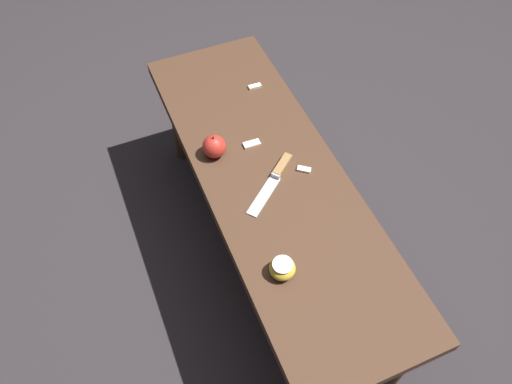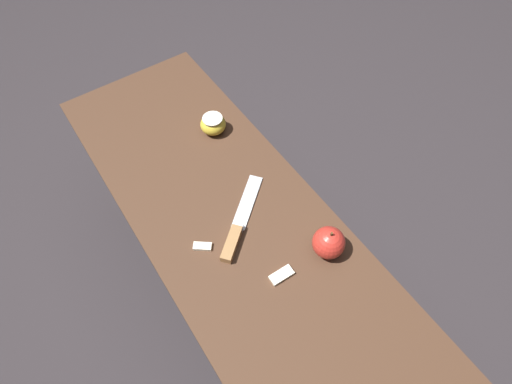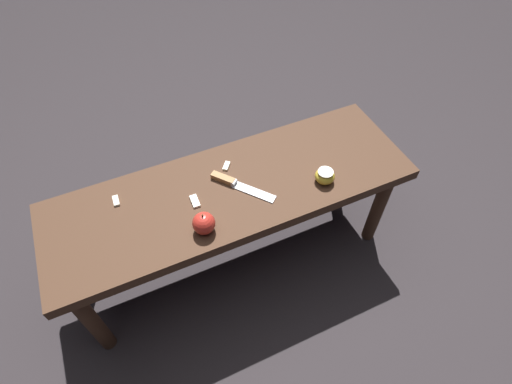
{
  "view_description": "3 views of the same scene",
  "coord_description": "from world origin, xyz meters",
  "px_view_note": "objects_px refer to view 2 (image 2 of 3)",
  "views": [
    {
      "loc": [
        -0.8,
        0.39,
        1.58
      ],
      "look_at": [
        -0.06,
        0.07,
        0.48
      ],
      "focal_mm": 35.0,
      "sensor_mm": 36.0,
      "label": 1
    },
    {
      "loc": [
        0.36,
        -0.21,
        1.24
      ],
      "look_at": [
        -0.06,
        0.07,
        0.48
      ],
      "focal_mm": 28.0,
      "sensor_mm": 36.0,
      "label": 2
    },
    {
      "loc": [
        0.28,
        0.81,
        1.47
      ],
      "look_at": [
        -0.06,
        0.07,
        0.48
      ],
      "focal_mm": 28.0,
      "sensor_mm": 36.0,
      "label": 3
    }
  ],
  "objects_px": {
    "wooden_bench": "(244,244)",
    "knife": "(237,229)",
    "apple_cut": "(213,124)",
    "apple_whole": "(329,243)"
  },
  "relations": [
    {
      "from": "apple_cut",
      "to": "apple_whole",
      "type": "bearing_deg",
      "value": 2.8
    },
    {
      "from": "wooden_bench",
      "to": "knife",
      "type": "bearing_deg",
      "value": -133.77
    },
    {
      "from": "knife",
      "to": "apple_whole",
      "type": "bearing_deg",
      "value": -86.99
    },
    {
      "from": "wooden_bench",
      "to": "apple_cut",
      "type": "distance_m",
      "value": 0.32
    },
    {
      "from": "wooden_bench",
      "to": "apple_cut",
      "type": "xyz_separation_m",
      "value": [
        -0.29,
        0.1,
        0.08
      ]
    },
    {
      "from": "apple_whole",
      "to": "knife",
      "type": "bearing_deg",
      "value": -137.87
    },
    {
      "from": "apple_cut",
      "to": "wooden_bench",
      "type": "bearing_deg",
      "value": -19.34
    },
    {
      "from": "knife",
      "to": "apple_cut",
      "type": "relative_size",
      "value": 2.98
    },
    {
      "from": "wooden_bench",
      "to": "apple_cut",
      "type": "relative_size",
      "value": 18.63
    },
    {
      "from": "wooden_bench",
      "to": "knife",
      "type": "height_order",
      "value": "knife"
    }
  ]
}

